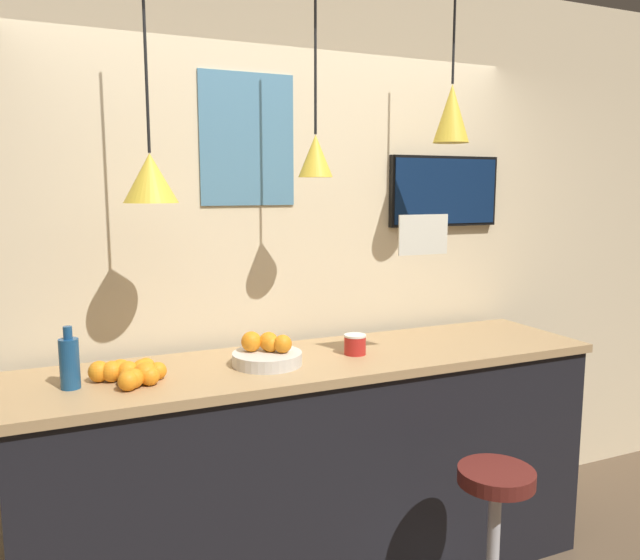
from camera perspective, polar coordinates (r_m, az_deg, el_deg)
name	(u,v)px	position (r m, az deg, el deg)	size (l,w,h in m)	color
back_wall	(285,264)	(3.14, -3.23, 1.44)	(8.00, 0.06, 2.90)	beige
service_counter	(320,470)	(3.01, 0.00, -16.99)	(2.61, 0.66, 1.08)	black
bar_stool	(493,545)	(2.79, 15.54, -22.30)	(0.44, 0.44, 0.74)	#B7B7BC
fruit_bowl	(267,354)	(2.70, -4.87, -6.74)	(0.30, 0.30, 0.14)	beige
orange_pile	(132,373)	(2.56, -16.82, -8.13)	(0.29, 0.25, 0.09)	orange
juice_bottle	(69,362)	(2.55, -21.93, -6.99)	(0.07, 0.07, 0.24)	navy
spread_jar	(355,344)	(2.86, 3.22, -5.90)	(0.10, 0.10, 0.09)	red
pendant_lamp_left	(150,176)	(2.56, -15.26, 9.12)	(0.21, 0.21, 1.03)	black
pendant_lamp_middle	(316,154)	(2.76, -0.41, 11.48)	(0.15, 0.15, 0.92)	black
pendant_lamp_right	(452,113)	(3.13, 11.95, 14.71)	(0.17, 0.17, 0.76)	black
mounted_tv	(445,191)	(3.51, 11.32, 7.96)	(0.67, 0.04, 0.38)	black
hanging_menu_board	(423,235)	(2.68, 9.43, 4.11)	(0.24, 0.01, 0.17)	white
wall_poster	(248,140)	(3.03, -6.64, 12.63)	(0.46, 0.01, 0.62)	teal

